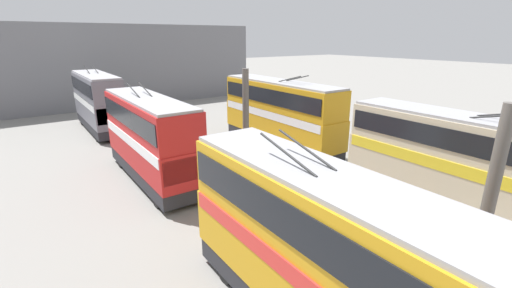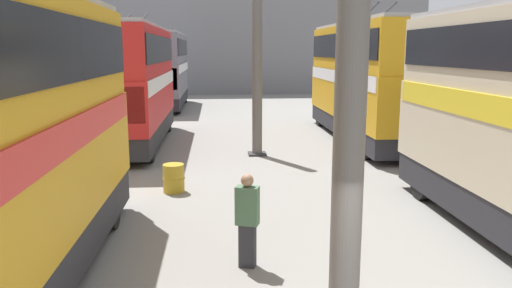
{
  "view_description": "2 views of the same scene",
  "coord_description": "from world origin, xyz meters",
  "px_view_note": "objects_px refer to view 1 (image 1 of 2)",
  "views": [
    {
      "loc": [
        -2.0,
        11.11,
        8.3
      ],
      "look_at": [
        12.48,
        0.85,
        2.74
      ],
      "focal_mm": 24.0,
      "sensor_mm": 36.0,
      "label": 1
    },
    {
      "loc": [
        -4.17,
        1.56,
        4.0
      ],
      "look_at": [
        9.97,
        0.43,
        1.33
      ],
      "focal_mm": 35.0,
      "sensor_mm": 36.0,
      "label": 2
    }
  ],
  "objects_px": {
    "bus_left_far": "(279,111)",
    "bus_right_mid": "(150,134)",
    "bus_left_near": "(460,162)",
    "oil_drum": "(255,212)",
    "person_aisle_midway": "(373,241)",
    "bus_right_far": "(98,99)",
    "bus_right_near": "(326,251)"
  },
  "relations": [
    {
      "from": "bus_right_near",
      "to": "person_aisle_midway",
      "type": "distance_m",
      "value": 4.63
    },
    {
      "from": "bus_left_far",
      "to": "bus_right_mid",
      "type": "bearing_deg",
      "value": 92.48
    },
    {
      "from": "bus_left_near",
      "to": "bus_right_far",
      "type": "distance_m",
      "value": 28.58
    },
    {
      "from": "oil_drum",
      "to": "bus_left_far",
      "type": "bearing_deg",
      "value": -44.69
    },
    {
      "from": "bus_right_near",
      "to": "bus_right_far",
      "type": "bearing_deg",
      "value": -0.0
    },
    {
      "from": "bus_left_near",
      "to": "bus_right_near",
      "type": "bearing_deg",
      "value": 97.07
    },
    {
      "from": "bus_left_far",
      "to": "person_aisle_midway",
      "type": "height_order",
      "value": "bus_left_far"
    },
    {
      "from": "bus_right_near",
      "to": "person_aisle_midway",
      "type": "bearing_deg",
      "value": -72.53
    },
    {
      "from": "bus_left_near",
      "to": "oil_drum",
      "type": "bearing_deg",
      "value": 56.49
    },
    {
      "from": "bus_right_mid",
      "to": "bus_right_far",
      "type": "height_order",
      "value": "bus_right_far"
    },
    {
      "from": "bus_left_far",
      "to": "bus_right_near",
      "type": "height_order",
      "value": "bus_left_far"
    },
    {
      "from": "oil_drum",
      "to": "bus_right_mid",
      "type": "bearing_deg",
      "value": 16.64
    },
    {
      "from": "bus_left_near",
      "to": "bus_right_mid",
      "type": "distance_m",
      "value": 16.22
    },
    {
      "from": "bus_left_far",
      "to": "bus_right_near",
      "type": "distance_m",
      "value": 17.57
    },
    {
      "from": "bus_left_far",
      "to": "oil_drum",
      "type": "distance_m",
      "value": 11.45
    },
    {
      "from": "oil_drum",
      "to": "bus_right_far",
      "type": "bearing_deg",
      "value": 5.94
    },
    {
      "from": "bus_left_near",
      "to": "bus_left_far",
      "type": "xyz_separation_m",
      "value": [
        13.13,
        0.0,
        0.11
      ]
    },
    {
      "from": "bus_right_near",
      "to": "person_aisle_midway",
      "type": "xyz_separation_m",
      "value": [
        1.27,
        -4.03,
        -1.89
      ]
    },
    {
      "from": "bus_left_far",
      "to": "person_aisle_midway",
      "type": "distance_m",
      "value": 14.59
    },
    {
      "from": "bus_right_mid",
      "to": "person_aisle_midway",
      "type": "xyz_separation_m",
      "value": [
        -12.68,
        -4.03,
        -1.91
      ]
    },
    {
      "from": "bus_left_near",
      "to": "person_aisle_midway",
      "type": "bearing_deg",
      "value": 89.85
    },
    {
      "from": "bus_right_far",
      "to": "person_aisle_midway",
      "type": "xyz_separation_m",
      "value": [
        -26.72,
        -4.03,
        -2.0
      ]
    },
    {
      "from": "bus_left_near",
      "to": "bus_right_near",
      "type": "xyz_separation_m",
      "value": [
        -1.25,
        10.09,
        -0.0
      ]
    },
    {
      "from": "bus_left_near",
      "to": "bus_right_mid",
      "type": "relative_size",
      "value": 1.08
    },
    {
      "from": "bus_left_far",
      "to": "person_aisle_midway",
      "type": "xyz_separation_m",
      "value": [
        -13.12,
        6.06,
        -2.0
      ]
    },
    {
      "from": "bus_left_near",
      "to": "bus_right_far",
      "type": "height_order",
      "value": "bus_right_far"
    },
    {
      "from": "bus_right_mid",
      "to": "person_aisle_midway",
      "type": "bearing_deg",
      "value": -162.38
    },
    {
      "from": "bus_left_far",
      "to": "bus_right_near",
      "type": "xyz_separation_m",
      "value": [
        -14.38,
        10.09,
        -0.12
      ]
    },
    {
      "from": "bus_left_near",
      "to": "bus_left_far",
      "type": "height_order",
      "value": "bus_left_far"
    },
    {
      "from": "bus_left_near",
      "to": "oil_drum",
      "type": "xyz_separation_m",
      "value": [
        5.2,
        7.85,
        -2.44
      ]
    },
    {
      "from": "bus_left_near",
      "to": "bus_right_mid",
      "type": "xyz_separation_m",
      "value": [
        12.69,
        10.09,
        0.02
      ]
    },
    {
      "from": "bus_left_near",
      "to": "bus_right_far",
      "type": "relative_size",
      "value": 1.09
    }
  ]
}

